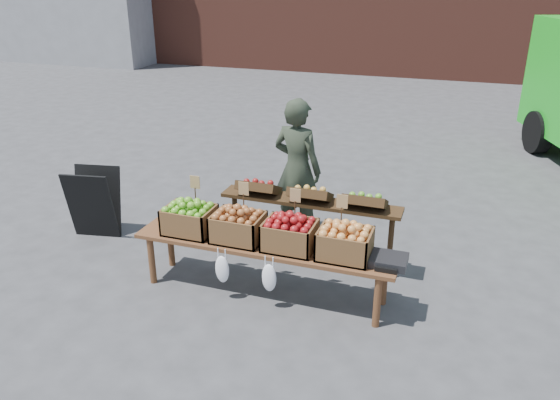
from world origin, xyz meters
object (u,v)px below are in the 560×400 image
at_px(display_bench, 264,269).
at_px(crate_red_apples, 290,235).
at_px(vendor, 297,169).
at_px(chalkboard_sign, 94,203).
at_px(crate_russet_pears, 238,227).
at_px(weighing_scale, 389,260).
at_px(crate_green_apples, 345,244).
at_px(crate_golden_apples, 189,220).
at_px(back_table, 309,223).

distance_m(display_bench, crate_red_apples, 0.51).
relative_size(vendor, chalkboard_sign, 1.96).
distance_m(crate_russet_pears, weighing_scale, 1.53).
distance_m(display_bench, crate_russet_pears, 0.51).
bearing_deg(crate_red_apples, display_bench, 180.00).
bearing_deg(crate_green_apples, display_bench, 180.00).
relative_size(chalkboard_sign, weighing_scale, 2.63).
bearing_deg(crate_russet_pears, crate_golden_apples, 180.00).
height_order(chalkboard_sign, crate_red_apples, chalkboard_sign).
bearing_deg(back_table, crate_russet_pears, -127.13).
bearing_deg(crate_golden_apples, back_table, 33.32).
bearing_deg(chalkboard_sign, weighing_scale, -19.23).
height_order(chalkboard_sign, display_bench, chalkboard_sign).
bearing_deg(display_bench, crate_russet_pears, 180.00).
relative_size(back_table, crate_golden_apples, 4.20).
xyz_separation_m(crate_russet_pears, crate_green_apples, (1.10, 0.00, 0.00)).
bearing_deg(crate_russet_pears, crate_green_apples, 0.00).
relative_size(crate_russet_pears, crate_red_apples, 1.00).
xyz_separation_m(display_bench, crate_red_apples, (0.27, 0.00, 0.42)).
height_order(crate_red_apples, crate_green_apples, same).
xyz_separation_m(vendor, crate_red_apples, (0.38, -1.42, -0.17)).
height_order(crate_russet_pears, crate_red_apples, same).
bearing_deg(crate_green_apples, weighing_scale, 0.00).
xyz_separation_m(chalkboard_sign, weighing_scale, (3.71, -0.56, 0.16)).
height_order(crate_green_apples, weighing_scale, crate_green_apples).
distance_m(crate_red_apples, weighing_scale, 0.98).
distance_m(chalkboard_sign, weighing_scale, 3.76).
bearing_deg(crate_green_apples, back_table, 127.62).
bearing_deg(crate_red_apples, crate_green_apples, 0.00).
xyz_separation_m(chalkboard_sign, crate_green_apples, (3.29, -0.56, 0.26)).
bearing_deg(vendor, back_table, 131.92).
bearing_deg(vendor, crate_russet_pears, 97.16).
bearing_deg(crate_red_apples, vendor, 104.76).
bearing_deg(vendor, display_bench, 108.19).
height_order(chalkboard_sign, crate_golden_apples, chalkboard_sign).
relative_size(chalkboard_sign, crate_green_apples, 1.79).
xyz_separation_m(crate_russet_pears, weighing_scale, (1.52, 0.00, -0.10)).
bearing_deg(crate_golden_apples, crate_russet_pears, 0.00).
distance_m(vendor, crate_green_apples, 1.71).
bearing_deg(weighing_scale, crate_red_apples, 180.00).
bearing_deg(vendor, chalkboard_sign, 34.23).
bearing_deg(crate_russet_pears, back_table, 52.87).
bearing_deg(vendor, crate_red_apples, 118.93).
xyz_separation_m(crate_red_apples, weighing_scale, (0.97, 0.00, -0.10)).
height_order(display_bench, crate_green_apples, crate_green_apples).
bearing_deg(back_table, crate_green_apples, -52.38).
bearing_deg(back_table, weighing_scale, -36.31).
distance_m(vendor, chalkboard_sign, 2.55).
bearing_deg(vendor, crate_golden_apples, 77.18).
relative_size(back_table, crate_red_apples, 4.20).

